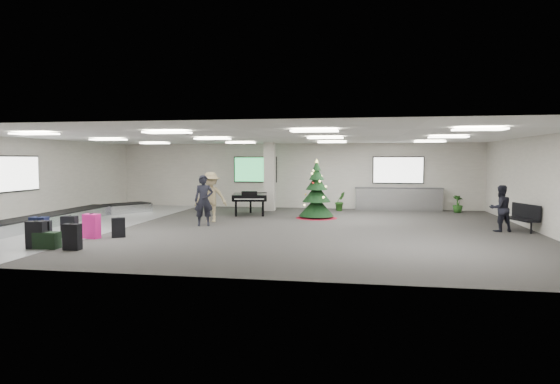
% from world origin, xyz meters
% --- Properties ---
extents(ground, '(18.00, 18.00, 0.00)m').
position_xyz_m(ground, '(0.00, 0.00, 0.00)').
color(ground, '#32302E').
rests_on(ground, ground).
extents(room_envelope, '(18.02, 14.02, 3.21)m').
position_xyz_m(room_envelope, '(-0.38, 0.67, 2.33)').
color(room_envelope, '#B5B1A5').
rests_on(room_envelope, ground).
extents(baggage_carousel, '(2.28, 9.71, 0.43)m').
position_xyz_m(baggage_carousel, '(-7.84, -0.08, 0.21)').
color(baggage_carousel, silver).
rests_on(baggage_carousel, ground).
extents(service_counter, '(4.05, 0.65, 1.08)m').
position_xyz_m(service_counter, '(5.00, 6.65, 0.55)').
color(service_counter, silver).
rests_on(service_counter, ground).
extents(suitcase_0, '(0.51, 0.33, 0.76)m').
position_xyz_m(suitcase_0, '(-5.46, -4.78, 0.37)').
color(suitcase_0, black).
rests_on(suitcase_0, ground).
extents(suitcase_1, '(0.46, 0.25, 0.72)m').
position_xyz_m(suitcase_1, '(-4.39, -4.79, 0.35)').
color(suitcase_1, black).
rests_on(suitcase_1, ground).
extents(pink_suitcase, '(0.51, 0.33, 0.77)m').
position_xyz_m(pink_suitcase, '(-4.90, -3.04, 0.38)').
color(pink_suitcase, '#F7208D').
rests_on(pink_suitcase, ground).
extents(suitcase_3, '(0.46, 0.40, 0.63)m').
position_xyz_m(suitcase_3, '(-4.20, -2.72, 0.30)').
color(suitcase_3, black).
rests_on(suitcase_3, ground).
extents(navy_suitcase, '(0.49, 0.30, 0.76)m').
position_xyz_m(navy_suitcase, '(-6.03, -3.90, 0.37)').
color(navy_suitcase, black).
rests_on(navy_suitcase, ground).
extents(suitcase_5, '(0.52, 0.39, 0.71)m').
position_xyz_m(suitcase_5, '(-5.60, -4.36, 0.35)').
color(suitcase_5, black).
rests_on(suitcase_5, ground).
extents(green_duffel, '(0.69, 0.37, 0.47)m').
position_xyz_m(green_duffel, '(-5.19, -4.74, 0.22)').
color(green_duffel, black).
rests_on(green_duffel, ground).
extents(suitcase_8, '(0.48, 0.30, 0.69)m').
position_xyz_m(suitcase_8, '(-5.63, -3.05, 0.34)').
color(suitcase_8, black).
rests_on(suitcase_8, ground).
extents(christmas_tree, '(1.71, 1.71, 2.44)m').
position_xyz_m(christmas_tree, '(1.44, 3.05, 0.84)').
color(christmas_tree, maroon).
rests_on(christmas_tree, ground).
extents(grand_piano, '(1.76, 2.12, 1.07)m').
position_xyz_m(grand_piano, '(-1.52, 3.71, 0.77)').
color(grand_piano, black).
rests_on(grand_piano, ground).
extents(bench, '(0.92, 1.52, 0.92)m').
position_xyz_m(bench, '(8.60, 0.69, 0.52)').
color(bench, black).
rests_on(bench, ground).
extents(traveler_a, '(0.78, 0.62, 1.85)m').
position_xyz_m(traveler_a, '(-2.39, 0.12, 0.93)').
color(traveler_a, black).
rests_on(traveler_a, ground).
extents(traveler_b, '(1.33, 0.87, 1.92)m').
position_xyz_m(traveler_b, '(-2.49, 1.22, 0.96)').
color(traveler_b, '#98855E').
rests_on(traveler_b, ground).
extents(traveler_bench, '(0.90, 0.78, 1.56)m').
position_xyz_m(traveler_bench, '(7.80, 0.44, 0.78)').
color(traveler_bench, black).
rests_on(traveler_bench, ground).
extents(potted_plant_left, '(0.64, 0.62, 0.91)m').
position_xyz_m(potted_plant_left, '(2.30, 5.91, 0.45)').
color(potted_plant_left, '#174416').
rests_on(potted_plant_left, ground).
extents(potted_plant_right, '(0.62, 0.62, 0.80)m').
position_xyz_m(potted_plant_right, '(7.59, 6.09, 0.40)').
color(potted_plant_right, '#174416').
rests_on(potted_plant_right, ground).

